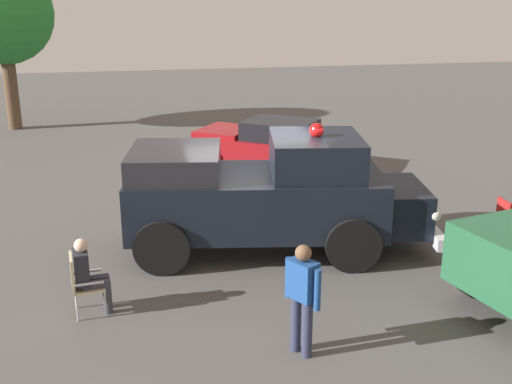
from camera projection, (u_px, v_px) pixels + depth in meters
The scene contains 8 objects.
ground_plane at pixel (251, 239), 13.27m from camera, with size 60.00×60.00×0.00m, color #514F4C.
vintage_fire_truck at pixel (268, 194), 12.35m from camera, with size 3.21×6.23×2.59m.
classic_hot_rod at pixel (269, 144), 18.25m from camera, with size 4.06×4.61×1.46m.
lawn_chair_near_truck at pixel (81, 280), 10.05m from camera, with size 0.56×0.55×1.02m.
lawn_chair_by_car at pixel (497, 221), 12.63m from camera, with size 0.53×0.52×1.02m.
spectator_seated at pixel (89, 273), 10.06m from camera, with size 0.43×0.57×1.29m.
spectator_standing at pixel (302, 292), 8.82m from camera, with size 0.60×0.44×1.68m.
oak_tree_right at pixel (2, 15), 22.59m from camera, with size 3.60×3.60×5.98m.
Camera 1 is at (12.10, -2.38, 4.99)m, focal length 44.44 mm.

